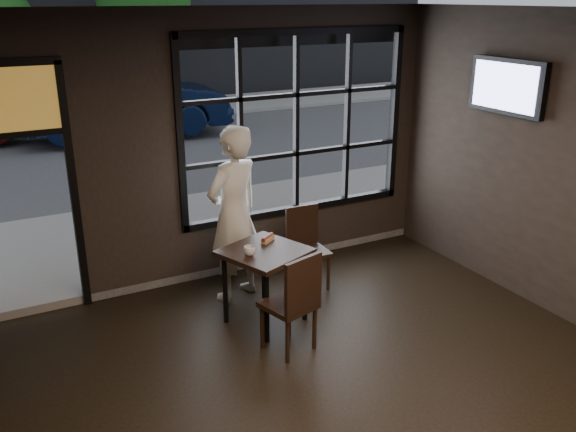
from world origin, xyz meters
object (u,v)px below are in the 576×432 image
cafe_table (265,286)px  man (234,214)px  chair_near (288,301)px  navy_car (124,101)px

cafe_table → man: man is taller
man → chair_near: bearing=68.6°
cafe_table → man: size_ratio=0.41×
chair_near → man: 1.37m
cafe_table → chair_near: chair_near is taller
cafe_table → chair_near: size_ratio=0.80×
chair_near → man: bearing=-105.0°
cafe_table → chair_near: bearing=-114.5°
navy_car → chair_near: bearing=179.8°
chair_near → navy_car: 10.22m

